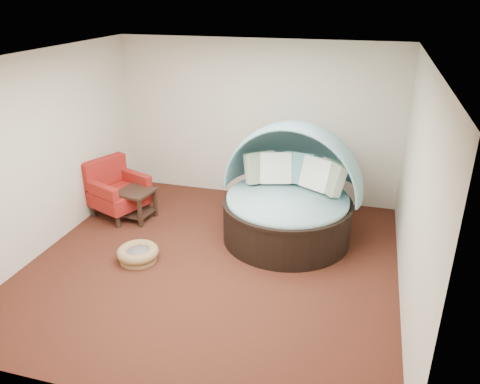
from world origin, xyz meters
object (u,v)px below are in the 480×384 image
(red_armchair, at_px, (117,190))
(side_table, at_px, (136,201))
(pet_basket, at_px, (138,254))
(canopy_daybed, at_px, (290,186))

(red_armchair, height_order, side_table, red_armchair)
(pet_basket, xyz_separation_m, side_table, (-0.61, 1.18, 0.22))
(pet_basket, height_order, side_table, side_table)
(red_armchair, bearing_deg, canopy_daybed, 22.80)
(pet_basket, distance_m, side_table, 1.34)
(side_table, bearing_deg, pet_basket, -62.62)
(pet_basket, relative_size, red_armchair, 0.59)
(red_armchair, bearing_deg, pet_basket, -29.45)
(pet_basket, height_order, red_armchair, red_armchair)
(canopy_daybed, distance_m, pet_basket, 2.43)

